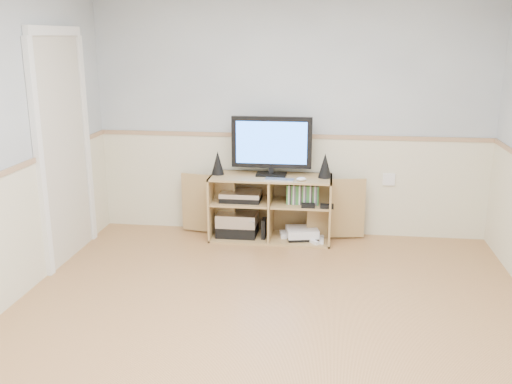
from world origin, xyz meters
The scene contains 11 objects.
room centered at (-0.06, 0.12, 1.22)m, with size 4.04×4.54×2.54m.
media_cabinet centered at (-0.17, 2.05, 0.33)m, with size 1.89×0.45×0.65m.
monitor centered at (-0.17, 2.04, 0.97)m, with size 0.79×0.18×0.59m.
speaker_left centered at (-0.71, 2.01, 0.77)m, with size 0.13×0.13×0.24m, color black.
speaker_right centered at (0.36, 2.01, 0.77)m, with size 0.13×0.13×0.24m, color black.
keyboard centered at (-0.07, 1.85, 0.66)m, with size 0.28×0.11×0.01m, color silver.
mouse centered at (0.14, 1.85, 0.67)m, with size 0.10×0.06×0.04m, color white.
av_components centered at (-0.50, 1.99, 0.22)m, with size 0.50×0.30×0.47m.
game_consoles centered at (0.14, 1.98, 0.07)m, with size 0.46×0.32×0.11m.
game_cases centered at (0.15, 1.97, 0.48)m, with size 0.32×0.14×0.19m, color #3F8C3F.
wall_outlet centered at (1.00, 2.23, 0.60)m, with size 0.12×0.03×0.12m, color white.
Camera 1 is at (0.40, -3.47, 2.00)m, focal length 40.00 mm.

